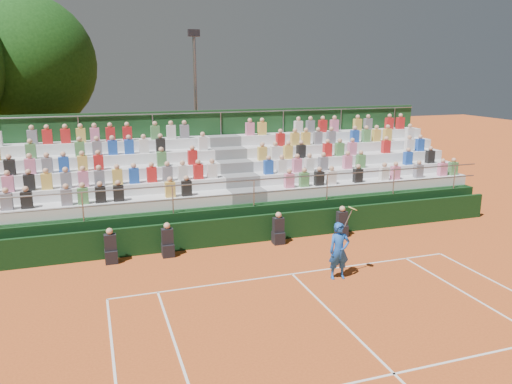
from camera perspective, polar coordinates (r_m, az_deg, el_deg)
name	(u,v)px	position (r m, az deg, el deg)	size (l,w,h in m)	color
ground	(292,274)	(15.63, 4.15, -9.35)	(90.00, 90.00, 0.00)	#C95621
courtside_wall	(259,228)	(18.25, 0.30, -4.18)	(20.00, 0.15, 1.00)	black
line_officials	(230,236)	(17.51, -3.00, -5.07)	(8.79, 0.40, 1.19)	black
grandstand	(233,193)	(21.06, -2.59, -0.07)	(20.00, 5.20, 4.40)	black
tennis_player	(339,251)	(15.20, 9.48, -6.63)	(0.87, 0.49, 2.22)	blue
tree_east	(25,64)	(27.35, -24.88, 13.08)	(6.70, 6.70, 9.75)	#372614
floodlight_mast	(196,97)	(27.05, -6.92, 10.76)	(0.60, 0.25, 8.16)	gray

